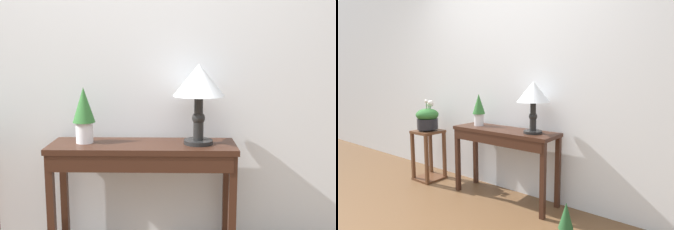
% 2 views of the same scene
% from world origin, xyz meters
% --- Properties ---
extents(back_wall_with_art, '(9.00, 0.10, 2.80)m').
position_xyz_m(back_wall_with_art, '(0.00, 1.55, 1.40)').
color(back_wall_with_art, silver).
rests_on(back_wall_with_art, ground).
extents(console_table, '(1.15, 0.35, 0.74)m').
position_xyz_m(console_table, '(0.08, 1.26, 0.63)').
color(console_table, '#381E14').
rests_on(console_table, ground).
extents(table_lamp, '(0.32, 0.32, 0.49)m').
position_xyz_m(table_lamp, '(0.42, 1.28, 1.11)').
color(table_lamp, black).
rests_on(table_lamp, console_table).
extents(potted_plant_on_console, '(0.14, 0.14, 0.35)m').
position_xyz_m(potted_plant_on_console, '(-0.28, 1.30, 0.94)').
color(potted_plant_on_console, silver).
rests_on(potted_plant_on_console, console_table).
extents(pedestal_stand_left, '(0.31, 0.31, 0.62)m').
position_xyz_m(pedestal_stand_left, '(-1.02, 1.16, 0.31)').
color(pedestal_stand_left, '#56331E').
rests_on(pedestal_stand_left, ground).
extents(planter_bowl_wide, '(0.27, 0.27, 0.39)m').
position_xyz_m(planter_bowl_wide, '(-1.02, 1.16, 0.78)').
color(planter_bowl_wide, black).
rests_on(planter_bowl_wide, pedestal_stand_left).
extents(potted_plant_floor, '(0.12, 0.12, 0.30)m').
position_xyz_m(potted_plant_floor, '(0.92, 0.98, 0.16)').
color(potted_plant_floor, '#3D5684').
rests_on(potted_plant_floor, ground).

